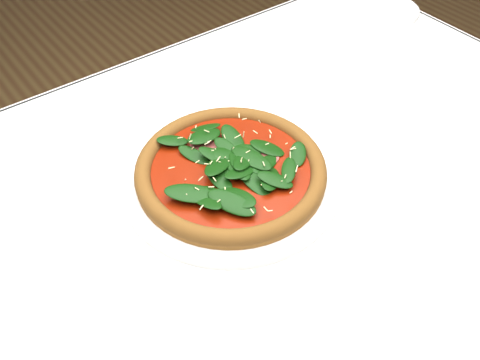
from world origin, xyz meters
TOP-DOWN VIEW (x-y plane):
  - dining_table at (0.00, 0.00)m, footprint 1.21×0.81m
  - plate at (-0.02, 0.03)m, footprint 0.32×0.32m
  - pizza at (-0.02, 0.03)m, footprint 0.28×0.28m
  - saucer_far at (0.54, 0.24)m, footprint 0.14×0.14m

SIDE VIEW (x-z plane):
  - dining_table at x=0.00m, z-range 0.27..1.02m
  - saucer_far at x=0.54m, z-range 0.75..0.76m
  - plate at x=-0.02m, z-range 0.75..0.76m
  - pizza at x=-0.02m, z-range 0.76..0.79m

